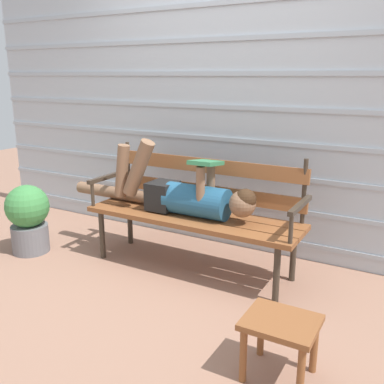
{
  "coord_description": "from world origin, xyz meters",
  "views": [
    {
      "loc": [
        1.51,
        -2.58,
        1.45
      ],
      "look_at": [
        0.0,
        0.09,
        0.61
      ],
      "focal_mm": 40.23,
      "sensor_mm": 36.0,
      "label": 1
    }
  ],
  "objects": [
    {
      "name": "house_siding",
      "position": [
        0.0,
        0.71,
        1.19
      ],
      "size": [
        5.28,
        0.08,
        2.39
      ],
      "color": "#B2BCC6",
      "rests_on": "ground"
    },
    {
      "name": "reclining_person",
      "position": [
        -0.11,
        0.09,
        0.59
      ],
      "size": [
        1.68,
        0.26,
        0.56
      ],
      "color": "#23567A"
    },
    {
      "name": "park_bench",
      "position": [
        0.0,
        0.16,
        0.48
      ],
      "size": [
        1.67,
        0.49,
        0.9
      ],
      "color": "brown",
      "rests_on": "ground"
    },
    {
      "name": "potted_plant",
      "position": [
        -1.35,
        -0.29,
        0.31
      ],
      "size": [
        0.36,
        0.36,
        0.58
      ],
      "color": "slate",
      "rests_on": "ground"
    },
    {
      "name": "ground_plane",
      "position": [
        0.0,
        0.0,
        0.0
      ],
      "size": [
        12.0,
        12.0,
        0.0
      ],
      "primitive_type": "plane",
      "color": "#936B56"
    },
    {
      "name": "footstool",
      "position": [
        0.98,
        -0.78,
        0.25
      ],
      "size": [
        0.35,
        0.3,
        0.31
      ],
      "color": "brown",
      "rests_on": "ground"
    }
  ]
}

